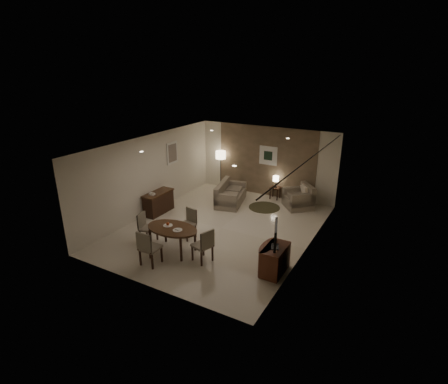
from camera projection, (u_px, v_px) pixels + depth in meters
The scene contains 31 objects.
room_shell at pixel (227, 184), 10.92m from camera, with size 5.50×7.00×2.70m.
taupe_accent at pixel (266, 161), 13.44m from camera, with size 3.96×0.03×2.70m, color #80654F.
curtain_wall at pixel (307, 205), 9.36m from camera, with size 0.08×6.70×2.58m, color beige, non-canonical shape.
curtain_rod at pixel (312, 157), 8.91m from camera, with size 0.03×0.03×6.80m, color black.
art_back_frame at pixel (268, 156), 13.28m from camera, with size 0.72×0.03×0.72m, color silver.
art_back_canvas at pixel (268, 156), 13.27m from camera, with size 0.34×0.01×0.34m, color black.
art_left_frame at pixel (172, 153), 12.65m from camera, with size 0.03×0.60×0.80m, color silver.
art_left_canvas at pixel (173, 153), 12.64m from camera, with size 0.01×0.46×0.64m, color gray.
downlight_nl at pixel (142, 152), 9.30m from camera, with size 0.10×0.10×0.01m, color white.
downlight_nr at pixel (234, 166), 8.01m from camera, with size 0.10×0.10×0.01m, color white.
downlight_fl at pixel (212, 131), 12.24m from camera, with size 0.10×0.10×0.01m, color white.
downlight_fr at pixel (288, 138), 10.95m from camera, with size 0.10×0.10×0.01m, color white.
console_desk at pixel (159, 203), 12.07m from camera, with size 0.48×1.20×0.75m, color #4C2C18, non-canonical shape.
telephone at pixel (152, 194), 11.68m from camera, with size 0.20×0.14×0.09m, color white, non-canonical shape.
tv_cabinet at pixel (275, 260), 8.60m from camera, with size 0.48×0.90×0.70m, color brown, non-canonical shape.
flat_tv at pixel (276, 235), 8.38m from camera, with size 0.06×0.88×0.60m, color black, non-canonical shape.
dining_table at pixel (173, 239), 9.59m from camera, with size 1.50×0.94×0.70m, color #4C2C18, non-canonical shape.
chair_near at pixel (150, 247), 8.92m from camera, with size 0.47×0.47×0.97m, color gray, non-canonical shape.
chair_far at pixel (187, 224), 10.29m from camera, with size 0.43×0.43×0.89m, color gray, non-canonical shape.
chair_left at pixel (148, 228), 10.06m from camera, with size 0.42×0.42×0.87m, color gray, non-canonical shape.
chair_right at pixel (202, 245), 9.07m from camera, with size 0.45×0.45×0.93m, color gray, non-canonical shape.
plate_a at pixel (168, 225), 9.59m from camera, with size 0.26×0.26×0.02m, color white.
plate_b at pixel (178, 230), 9.32m from camera, with size 0.26×0.26×0.02m, color white.
fruit_apple at pixel (168, 224), 9.57m from camera, with size 0.09×0.09×0.09m, color #BC3D15.
napkin at pixel (177, 229), 9.32m from camera, with size 0.12×0.08×0.03m, color white.
round_rug at pixel (264, 207), 12.63m from camera, with size 1.13×1.13×0.01m, color #3D3922.
sofa at pixel (231, 193), 12.90m from camera, with size 0.83×1.67×0.78m, color gray, non-canonical shape.
armchair at pixel (298, 197), 12.49m from camera, with size 0.94×0.89×0.84m, color gray, non-canonical shape.
side_table at pixel (275, 193), 13.39m from camera, with size 0.36×0.36×0.46m, color black, non-canonical shape.
table_lamp at pixel (276, 181), 13.22m from camera, with size 0.22×0.22×0.50m, color #FFEAC1, non-canonical shape.
floor_lamp at pixel (221, 170), 14.30m from camera, with size 0.40×0.40×1.58m, color #FFE5B7, non-canonical shape.
Camera 1 is at (4.98, -8.65, 4.89)m, focal length 28.00 mm.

